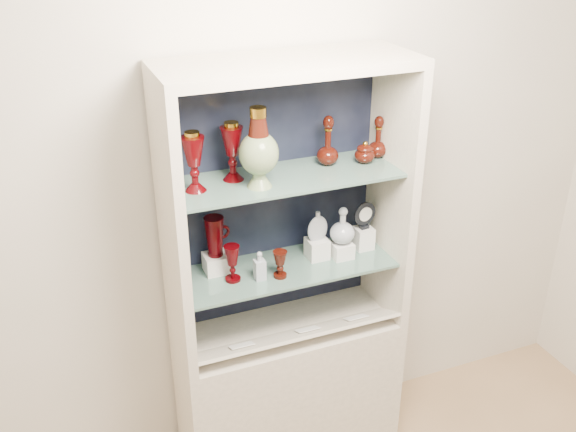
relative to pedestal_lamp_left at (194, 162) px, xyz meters
name	(u,v)px	position (x,y,z in m)	size (l,w,h in m)	color
wall_back	(269,174)	(0.37, 0.20, -0.19)	(3.50, 0.02, 2.80)	beige
cabinet_base	(288,391)	(0.37, -0.02, -1.21)	(1.00, 0.40, 0.75)	beige
cabinet_back_panel	(272,193)	(0.37, 0.17, -0.26)	(0.98, 0.02, 1.15)	black
cabinet_side_left	(172,231)	(-0.11, -0.02, -0.26)	(0.04, 0.40, 1.15)	beige
cabinet_side_right	(391,193)	(0.85, -0.02, -0.26)	(0.04, 0.40, 1.15)	beige
cabinet_top_cap	(288,65)	(0.37, -0.02, 0.33)	(1.00, 0.40, 0.04)	beige
shelf_lower	(286,267)	(0.37, 0.00, -0.54)	(0.92, 0.34, 0.01)	slate
shelf_upper	(286,177)	(0.37, 0.00, -0.12)	(0.92, 0.34, 0.01)	slate
label_ledge	(298,334)	(0.37, -0.13, -0.81)	(0.92, 0.18, 0.01)	beige
label_card_0	(356,317)	(0.65, -0.13, -0.79)	(0.10, 0.07, 0.00)	white
label_card_1	(307,329)	(0.42, -0.13, -0.79)	(0.10, 0.07, 0.00)	white
label_card_2	(242,345)	(0.12, -0.13, -0.79)	(0.10, 0.07, 0.00)	white
pedestal_lamp_left	(194,162)	(0.00, 0.00, 0.00)	(0.09, 0.09, 0.23)	#420205
pedestal_lamp_right	(232,151)	(0.17, 0.05, 0.00)	(0.09, 0.09, 0.24)	#420205
enamel_urn	(259,148)	(0.24, -0.05, 0.04)	(0.15, 0.15, 0.31)	#0E4124
ruby_decanter_a	(328,138)	(0.58, 0.05, 0.00)	(0.09, 0.09, 0.24)	#421108
ruby_decanter_b	(378,136)	(0.81, 0.05, -0.02)	(0.08, 0.08, 0.19)	#421108
lidded_bowl	(365,152)	(0.73, 0.02, -0.07)	(0.09, 0.09, 0.10)	#421108
cobalt_goblet	(181,263)	(-0.07, 0.06, -0.46)	(0.07, 0.07, 0.16)	#020B3B
ruby_goblet_tall	(232,263)	(0.13, -0.02, -0.46)	(0.07, 0.07, 0.16)	#420205
ruby_goblet_small	(280,264)	(0.32, -0.06, -0.48)	(0.06, 0.06, 0.12)	#421108
riser_ruby_pitcher	(216,263)	(0.08, 0.08, -0.50)	(0.10, 0.10, 0.08)	silver
ruby_pitcher	(215,236)	(0.08, 0.08, -0.37)	(0.13, 0.08, 0.17)	#420205
clear_square_bottle	(260,266)	(0.23, -0.05, -0.47)	(0.04, 0.04, 0.13)	#9CA5B3
riser_flat_flask	(317,248)	(0.53, 0.02, -0.49)	(0.09, 0.09, 0.09)	silver
flat_flask	(318,225)	(0.53, 0.02, -0.38)	(0.10, 0.04, 0.14)	#A1A9B4
riser_clear_round_decanter	(342,250)	(0.63, -0.01, -0.50)	(0.09, 0.09, 0.07)	silver
clear_round_decanter	(343,226)	(0.63, -0.01, -0.39)	(0.11, 0.11, 0.16)	#9CA5B3
riser_cameo_medallion	(363,238)	(0.75, 0.03, -0.49)	(0.08, 0.08, 0.10)	silver
cameo_medallion	(365,215)	(0.75, 0.03, -0.37)	(0.11, 0.04, 0.13)	black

